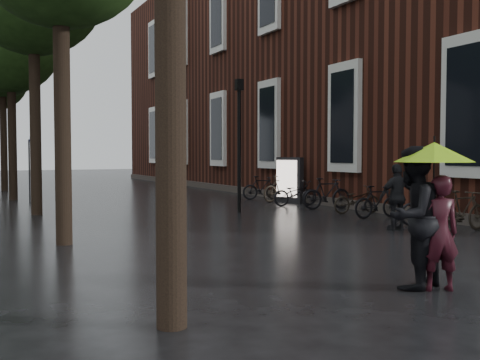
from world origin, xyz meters
TOP-DOWN VIEW (x-y plane):
  - brick_building at (10.47, 19.46)m, footprint 10.20×33.20m
  - street_trees at (-3.99, 15.91)m, footprint 4.33×34.03m
  - person_burgundy at (-0.32, 0.91)m, footprint 0.65×0.55m
  - person_black at (-0.53, 1.17)m, footprint 1.10×0.96m
  - lime_umbrella at (-0.37, 0.97)m, footprint 1.03×1.03m
  - pedestrian_walking at (3.29, 5.65)m, footprint 0.98×0.55m
  - parked_bicycles at (4.63, 9.70)m, footprint 2.05×10.59m
  - ad_lightbox at (4.96, 13.17)m, footprint 0.26×1.11m
  - lamp_post at (1.67, 10.73)m, footprint 0.21×0.21m
  - cycle_sign at (-3.55, 17.66)m, footprint 0.14×0.47m

SIDE VIEW (x-z plane):
  - parked_bicycles at x=4.63m, z-range -0.05..0.98m
  - person_burgundy at x=-0.32m, z-range 0.00..1.53m
  - pedestrian_walking at x=3.29m, z-range 0.00..1.57m
  - ad_lightbox at x=4.96m, z-range 0.01..1.67m
  - person_black at x=-0.53m, z-range 0.00..1.91m
  - cycle_sign at x=-3.55m, z-range 0.41..2.97m
  - lime_umbrella at x=-0.37m, z-range 1.07..2.59m
  - lamp_post at x=1.67m, z-range 0.43..4.48m
  - brick_building at x=10.47m, z-range -0.01..11.99m
  - street_trees at x=-3.99m, z-range 1.88..10.79m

